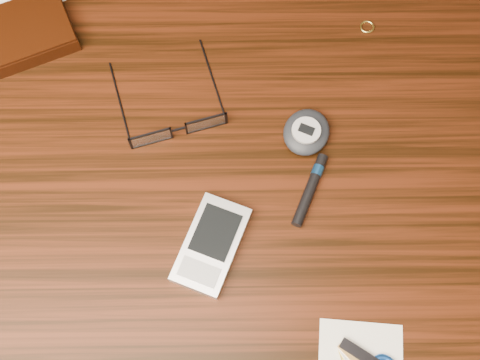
% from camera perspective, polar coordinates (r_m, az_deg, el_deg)
% --- Properties ---
extents(ground, '(3.80, 3.80, 0.00)m').
position_cam_1_polar(ground, '(1.48, -2.18, -12.31)').
color(ground, '#472814').
rests_on(ground, ground).
extents(desk, '(1.00, 0.70, 0.75)m').
position_cam_1_polar(desk, '(0.85, -3.73, -5.80)').
color(desk, '#341408').
rests_on(desk, ground).
extents(wallet_and_card, '(0.15, 0.18, 0.03)m').
position_cam_1_polar(wallet_and_card, '(0.91, -19.55, 13.19)').
color(wallet_and_card, black).
rests_on(wallet_and_card, desk).
extents(eyeglasses, '(0.16, 0.17, 0.03)m').
position_cam_1_polar(eyeglasses, '(0.79, -5.97, 5.14)').
color(eyeglasses, black).
rests_on(eyeglasses, desk).
extents(gold_ring, '(0.02, 0.02, 0.00)m').
position_cam_1_polar(gold_ring, '(0.89, 11.96, 14.01)').
color(gold_ring, '#E9D764').
rests_on(gold_ring, desk).
extents(pda_phone, '(0.10, 0.13, 0.02)m').
position_cam_1_polar(pda_phone, '(0.73, -2.74, -6.15)').
color(pda_phone, silver).
rests_on(pda_phone, desk).
extents(pedometer, '(0.08, 0.09, 0.03)m').
position_cam_1_polar(pedometer, '(0.78, 6.31, 4.55)').
color(pedometer, '#1F2229').
rests_on(pedometer, desk).
extents(black_blue_pen, '(0.05, 0.10, 0.01)m').
position_cam_1_polar(black_blue_pen, '(0.76, 6.74, -0.70)').
color(black_blue_pen, black).
rests_on(black_blue_pen, desk).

